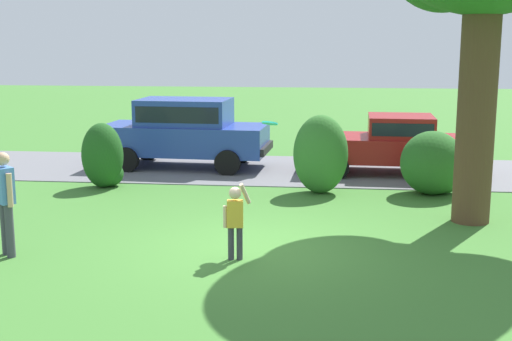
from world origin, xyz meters
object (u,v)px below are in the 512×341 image
at_px(adult_onlooker, 5,198).
at_px(frisbee, 270,123).
at_px(child_thrower, 235,217).
at_px(parked_suv, 185,129).
at_px(parked_sedan, 392,142).

bearing_deg(adult_onlooker, frisbee, 17.52).
xyz_separation_m(child_thrower, frisbee, (0.45, 1.11, 1.39)).
relative_size(parked_suv, frisbee, 16.62).
bearing_deg(adult_onlooker, child_thrower, 3.34).
height_order(parked_sedan, child_thrower, parked_sedan).
height_order(parked_suv, adult_onlooker, parked_suv).
relative_size(parked_sedan, adult_onlooker, 2.56).
xyz_separation_m(frisbee, adult_onlooker, (-4.22, -1.33, -1.13)).
distance_m(parked_sedan, frisbee, 7.20).
bearing_deg(parked_sedan, child_thrower, -112.03).
bearing_deg(frisbee, parked_suv, 113.65).
height_order(parked_suv, child_thrower, parked_suv).
xyz_separation_m(parked_sedan, frisbee, (-2.65, -6.57, 1.26)).
xyz_separation_m(parked_sedan, child_thrower, (-3.11, -7.68, -0.13)).
xyz_separation_m(parked_suv, adult_onlooker, (-1.23, -8.15, -0.09)).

